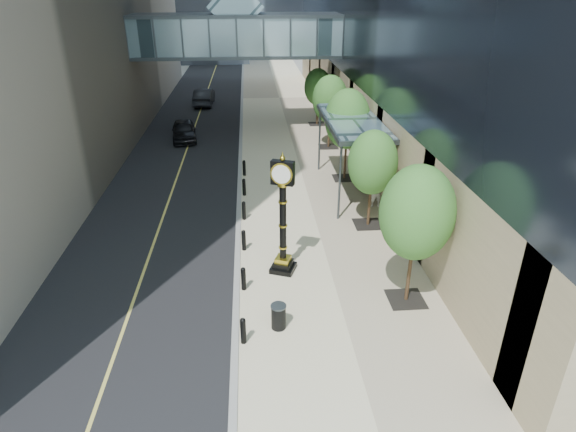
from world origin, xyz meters
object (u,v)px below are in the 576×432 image
object	(u,v)px
pedestrian	(376,191)
car_far	(204,97)
street_clock	(283,224)
car_near	(184,130)
trash_bin	(279,317)

from	to	relation	value
pedestrian	car_far	world-z (taller)	pedestrian
street_clock	car_near	bearing A→B (deg)	129.09
street_clock	trash_bin	world-z (taller)	street_clock
car_near	street_clock	bearing A→B (deg)	-79.54
trash_bin	car_far	distance (m)	36.16
car_near	car_far	xyz separation A→B (m)	(0.65, 12.15, 0.07)
street_clock	pedestrian	world-z (taller)	street_clock
street_clock	car_far	xyz separation A→B (m)	(-5.75, 31.96, -1.45)
pedestrian	street_clock	bearing A→B (deg)	46.31
pedestrian	car_far	xyz separation A→B (m)	(-11.27, 25.82, -0.13)
car_near	car_far	size ratio (longest dim) A/B	0.89
trash_bin	pedestrian	world-z (taller)	pedestrian
street_clock	trash_bin	size ratio (longest dim) A/B	5.73
trash_bin	pedestrian	size ratio (longest dim) A/B	0.49
trash_bin	car_far	bearing A→B (deg)	98.46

